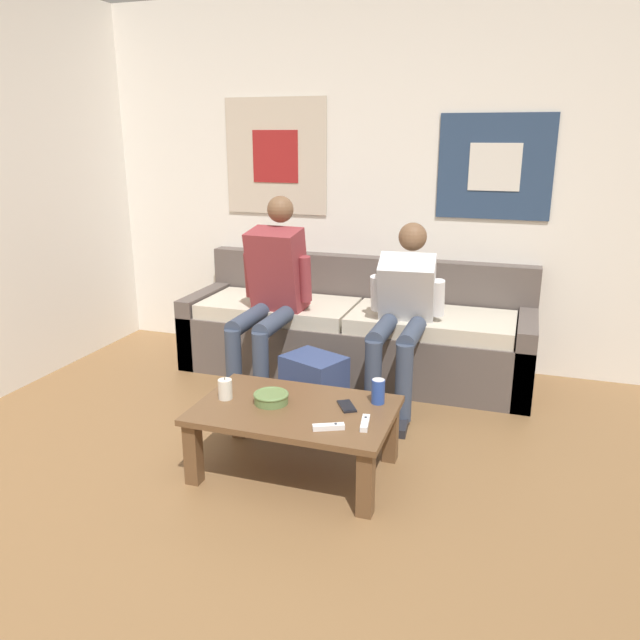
% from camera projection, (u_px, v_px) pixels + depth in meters
% --- Properties ---
extents(ground_plane, '(18.00, 18.00, 0.00)m').
position_uv_depth(ground_plane, '(224.00, 576.00, 2.37)').
color(ground_plane, brown).
extents(wall_back, '(10.00, 0.07, 2.55)m').
position_uv_depth(wall_back, '(386.00, 184.00, 4.38)').
color(wall_back, white).
rests_on(wall_back, ground_plane).
extents(couch, '(2.39, 0.74, 0.77)m').
position_uv_depth(couch, '(355.00, 334.00, 4.36)').
color(couch, '#564C47').
rests_on(couch, ground_plane).
extents(coffee_table, '(0.96, 0.62, 0.34)m').
position_uv_depth(coffee_table, '(295.00, 418.00, 3.04)').
color(coffee_table, brown).
rests_on(coffee_table, ground_plane).
extents(person_seated_adult, '(0.47, 0.87, 1.23)m').
position_uv_depth(person_seated_adult, '(271.00, 289.00, 4.02)').
color(person_seated_adult, '#384256').
rests_on(person_seated_adult, ground_plane).
extents(person_seated_teen, '(0.47, 0.88, 1.09)m').
position_uv_depth(person_seated_teen, '(403.00, 309.00, 3.80)').
color(person_seated_teen, '#384256').
rests_on(person_seated_teen, ground_plane).
extents(backpack, '(0.42, 0.38, 0.36)m').
position_uv_depth(backpack, '(313.00, 387.00, 3.71)').
color(backpack, navy).
rests_on(backpack, ground_plane).
extents(ceramic_bowl, '(0.17, 0.17, 0.05)m').
position_uv_depth(ceramic_bowl, '(271.00, 397.00, 3.06)').
color(ceramic_bowl, '#607F47').
rests_on(ceramic_bowl, coffee_table).
extents(pillar_candle, '(0.07, 0.07, 0.11)m').
position_uv_depth(pillar_candle, '(225.00, 389.00, 3.11)').
color(pillar_candle, silver).
rests_on(pillar_candle, coffee_table).
extents(drink_can_blue, '(0.07, 0.07, 0.12)m').
position_uv_depth(drink_can_blue, '(378.00, 391.00, 3.05)').
color(drink_can_blue, '#28479E').
rests_on(drink_can_blue, coffee_table).
extents(game_controller_near_left, '(0.14, 0.09, 0.03)m').
position_uv_depth(game_controller_near_left, '(329.00, 427.00, 2.79)').
color(game_controller_near_left, white).
rests_on(game_controller_near_left, coffee_table).
extents(game_controller_near_right, '(0.06, 0.15, 0.03)m').
position_uv_depth(game_controller_near_right, '(365.00, 423.00, 2.83)').
color(game_controller_near_right, white).
rests_on(game_controller_near_right, coffee_table).
extents(cell_phone, '(0.13, 0.15, 0.01)m').
position_uv_depth(cell_phone, '(347.00, 406.00, 3.02)').
color(cell_phone, black).
rests_on(cell_phone, coffee_table).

